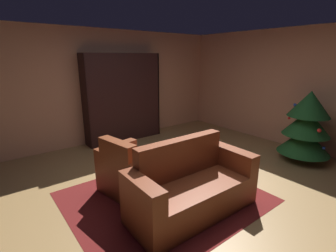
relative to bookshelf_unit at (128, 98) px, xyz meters
name	(u,v)px	position (x,y,z in m)	size (l,w,h in m)	color
ground_plane	(184,186)	(2.58, -0.49, -1.00)	(7.37, 7.37, 0.00)	#9C7746
wall_back	(293,89)	(2.58, 2.61, 0.26)	(5.74, 0.06, 2.53)	tan
wall_left	(102,87)	(-0.26, -0.49, 0.26)	(0.06, 6.26, 2.53)	tan
area_rug	(164,197)	(2.64, -0.91, -1.00)	(2.22, 2.54, 0.01)	maroon
bookshelf_unit	(128,98)	(0.00, 0.00, 0.00)	(0.38, 1.81, 2.01)	black
armchair_red	(133,174)	(2.27, -1.20, -0.69)	(1.04, 0.85, 0.87)	brown
couch_red	(191,188)	(3.10, -0.83, -0.69)	(0.73, 1.70, 0.92)	brown
coffee_table	(160,166)	(2.52, -0.90, -0.58)	(0.73, 0.73, 0.47)	black
book_stack_on_table	(164,161)	(2.57, -0.86, -0.48)	(0.22, 0.17, 0.10)	#385697
bottle_on_table	(173,160)	(2.69, -0.80, -0.44)	(0.06, 0.06, 0.23)	#602A13
decorated_tree	(307,126)	(3.22, 1.98, -0.31)	(0.93, 0.93, 1.34)	brown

